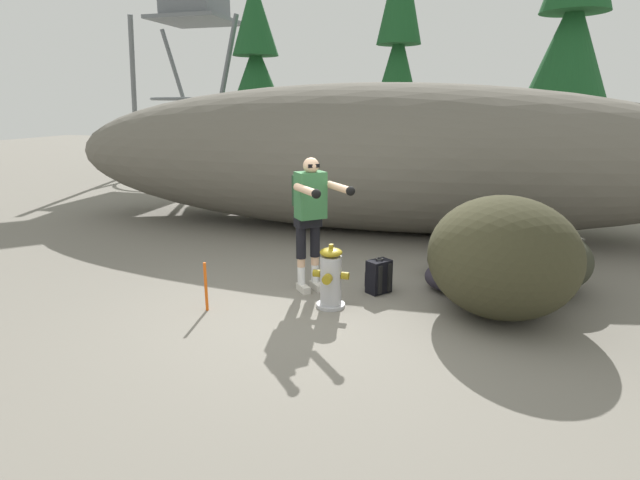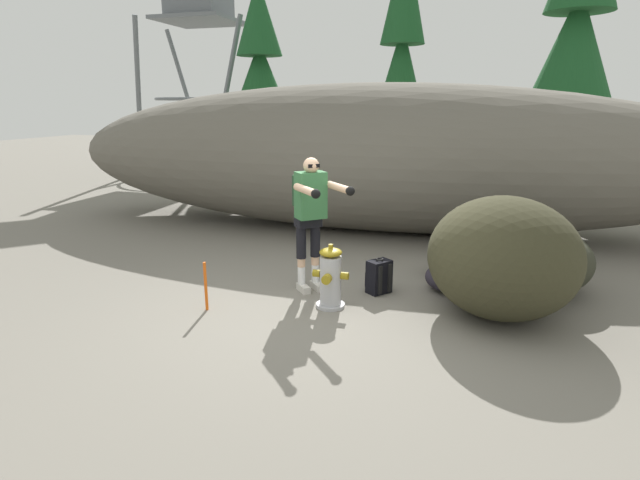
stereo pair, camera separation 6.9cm
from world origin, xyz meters
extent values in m
cube|color=slate|center=(0.00, 0.00, -0.02)|extent=(56.00, 56.00, 0.04)
ellipsoid|color=#666056|center=(0.00, 4.38, 1.39)|extent=(12.91, 3.20, 2.78)
cylinder|color=#B2B2B7|center=(0.21, 0.26, 0.02)|extent=(0.35, 0.35, 0.04)
cylinder|color=#B2B2B7|center=(0.21, 0.26, 0.34)|extent=(0.26, 0.26, 0.60)
ellipsoid|color=#9E8419|center=(0.21, 0.26, 0.69)|extent=(0.27, 0.27, 0.10)
cylinder|color=#9E8419|center=(0.21, 0.26, 0.77)|extent=(0.06, 0.06, 0.05)
cylinder|color=#9E8419|center=(0.04, 0.26, 0.41)|extent=(0.09, 0.09, 0.09)
cylinder|color=#9E8419|center=(0.39, 0.26, 0.41)|extent=(0.09, 0.09, 0.09)
cylinder|color=#9E8419|center=(0.21, 0.08, 0.41)|extent=(0.11, 0.09, 0.11)
cube|color=beige|center=(-0.11, 0.78, 0.04)|extent=(0.25, 0.26, 0.09)
cylinder|color=white|center=(-0.15, 0.83, 0.21)|extent=(0.10, 0.10, 0.24)
cylinder|color=#DBAD89|center=(-0.15, 0.83, 0.39)|extent=(0.10, 0.10, 0.12)
cylinder|color=black|center=(-0.15, 0.83, 0.67)|extent=(0.13, 0.13, 0.45)
cube|color=beige|center=(-0.26, 0.65, 0.04)|extent=(0.25, 0.26, 0.09)
cylinder|color=white|center=(-0.30, 0.70, 0.21)|extent=(0.10, 0.10, 0.24)
cylinder|color=#DBAD89|center=(-0.30, 0.70, 0.39)|extent=(0.10, 0.10, 0.12)
cylinder|color=black|center=(-0.30, 0.70, 0.67)|extent=(0.13, 0.13, 0.45)
cube|color=black|center=(-0.23, 0.76, 0.94)|extent=(0.37, 0.36, 0.16)
cube|color=#336B3D|center=(-0.17, 0.70, 1.29)|extent=(0.43, 0.42, 0.59)
cube|color=#1E3823|center=(-0.30, 0.85, 1.32)|extent=(0.32, 0.30, 0.40)
sphere|color=#DBAD89|center=(-0.16, 0.68, 1.66)|extent=(0.20, 0.20, 0.20)
cube|color=black|center=(-0.10, 0.62, 1.67)|extent=(0.13, 0.11, 0.04)
cylinder|color=#DBAD89|center=(0.24, 0.56, 1.42)|extent=(0.45, 0.50, 0.09)
sphere|color=black|center=(0.42, 0.36, 1.42)|extent=(0.11, 0.11, 0.11)
cylinder|color=#DBAD89|center=(-0.09, 0.28, 1.42)|extent=(0.45, 0.50, 0.09)
sphere|color=black|center=(0.09, 0.07, 1.42)|extent=(0.11, 0.11, 0.11)
cube|color=black|center=(0.70, 0.90, 0.22)|extent=(0.34, 0.36, 0.44)
cube|color=black|center=(0.60, 0.98, 0.15)|extent=(0.18, 0.20, 0.20)
torus|color=black|center=(0.70, 0.90, 0.46)|extent=(0.10, 0.10, 0.02)
cube|color=black|center=(0.74, 0.76, 0.22)|extent=(0.05, 0.06, 0.37)
cube|color=black|center=(0.84, 0.89, 0.22)|extent=(0.05, 0.06, 0.37)
ellipsoid|color=#363422|center=(2.17, 0.59, 0.70)|extent=(2.17, 2.23, 1.40)
ellipsoid|color=#2F3024|center=(2.77, 1.55, 0.42)|extent=(1.59, 1.62, 0.84)
ellipsoid|color=#312D27|center=(1.64, 1.86, 0.24)|extent=(0.85, 0.70, 0.48)
ellipsoid|color=#2A2530|center=(1.55, 1.23, 0.18)|extent=(0.61, 0.63, 0.36)
cylinder|color=#47331E|center=(-4.71, 10.07, 0.77)|extent=(0.26, 0.26, 1.54)
cone|color=#194C23|center=(-4.71, 10.07, 2.90)|extent=(2.18, 2.18, 2.72)
cone|color=#194C23|center=(-4.71, 10.07, 4.94)|extent=(1.42, 1.42, 2.26)
cylinder|color=#47331E|center=(-0.27, 9.51, 0.57)|extent=(0.23, 0.23, 1.14)
cone|color=#194C23|center=(-0.27, 9.51, 2.83)|extent=(1.88, 1.88, 3.37)
cylinder|color=#47331E|center=(3.93, 8.65, 0.86)|extent=(0.29, 0.29, 1.72)
cone|color=#194C23|center=(3.93, 8.65, 3.36)|extent=(2.44, 2.44, 3.28)
cylinder|color=slate|center=(-5.93, 13.22, 2.54)|extent=(1.12, 1.12, 5.12)
cylinder|color=slate|center=(-9.13, 13.22, 2.54)|extent=(1.12, 1.12, 5.12)
cylinder|color=slate|center=(-5.93, 10.02, 2.54)|extent=(1.12, 1.12, 5.12)
cylinder|color=slate|center=(-9.13, 10.02, 2.54)|extent=(1.12, 1.12, 5.12)
torus|color=slate|center=(-7.53, 11.62, 2.54)|extent=(3.43, 3.43, 0.10)
cube|color=slate|center=(-7.53, 11.62, 5.14)|extent=(2.56, 2.56, 0.12)
cylinder|color=#E55914|center=(-1.19, -0.25, 0.30)|extent=(0.04, 0.04, 0.60)
camera|label=1|loc=(1.64, -5.36, 2.41)|focal=28.55mm
camera|label=2|loc=(1.71, -5.34, 2.41)|focal=28.55mm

